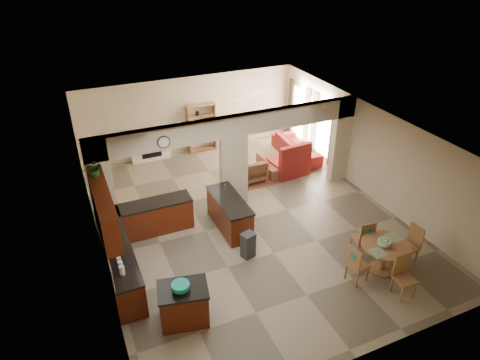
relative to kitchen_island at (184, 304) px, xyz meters
name	(u,v)px	position (x,y,z in m)	size (l,w,h in m)	color
floor	(248,220)	(2.73, 2.77, -0.45)	(10.00, 10.00, 0.00)	gray
ceiling	(249,129)	(2.73, 2.77, 2.35)	(10.00, 10.00, 0.00)	white
wall_back	(190,115)	(2.73, 7.77, 0.95)	(8.00, 8.00, 0.00)	#BEB08B
wall_front	(367,305)	(2.73, -2.23, 0.95)	(8.00, 8.00, 0.00)	#BEB08B
wall_left	(94,211)	(-1.27, 2.77, 0.95)	(10.00, 10.00, 0.00)	#BEB08B
wall_right	(369,151)	(6.73, 2.77, 0.95)	(10.00, 10.00, 0.00)	#BEB08B
partition_left_pier	(101,188)	(-0.97, 3.77, 0.95)	(0.60, 0.25, 2.80)	#BEB08B
partition_center_pier	(234,171)	(2.73, 3.77, 0.65)	(0.80, 0.25, 2.20)	#BEB08B
partition_right_pier	(341,140)	(6.43, 3.77, 0.95)	(0.60, 0.25, 2.80)	#BEB08B
partition_header	(233,126)	(2.73, 3.77, 2.05)	(8.00, 0.25, 0.60)	#BEB08B
kitchen_counter	(133,241)	(-0.53, 2.52, 0.02)	(2.52, 3.29, 1.48)	#3D1207
upper_cabinets	(104,208)	(-1.09, 1.97, 1.47)	(0.35, 2.40, 0.90)	#3D1207
peninsula	(230,214)	(2.13, 2.66, 0.01)	(0.70, 1.85, 0.91)	#3D1207
wall_clock	(164,142)	(0.73, 3.62, 2.00)	(0.34, 0.34, 0.03)	#4E301A
rug	(254,178)	(3.93, 4.87, -0.44)	(1.60, 1.30, 0.01)	brown
fireplace	(150,144)	(1.13, 7.60, 0.17)	(1.60, 0.35, 1.20)	white
shelving_unit	(202,128)	(3.08, 7.59, 0.45)	(1.00, 0.32, 1.80)	olive
window_a	(324,130)	(6.70, 5.07, 0.75)	(0.02, 0.90, 1.90)	white
window_b	(299,113)	(6.70, 6.77, 0.75)	(0.02, 0.90, 1.90)	white
glazed_door	(311,125)	(6.70, 5.92, 0.60)	(0.02, 0.70, 2.10)	white
drape_a_left	(333,136)	(6.66, 4.47, 0.75)	(0.10, 0.28, 2.30)	#3B1A17
drape_a_right	(314,124)	(6.66, 5.67, 0.75)	(0.10, 0.28, 2.30)	#3B1A17
drape_b_left	(307,119)	(6.66, 6.17, 0.75)	(0.10, 0.28, 2.30)	#3B1A17
drape_b_right	(290,108)	(6.66, 7.37, 0.75)	(0.10, 0.28, 2.30)	#3B1A17
ceiling_fan	(252,95)	(4.23, 5.77, 2.11)	(1.00, 1.00, 0.10)	white
kitchen_island	(184,304)	(0.00, 0.00, 0.00)	(1.15, 0.93, 0.88)	#3D1207
teal_bowl	(181,287)	(-0.04, -0.04, 0.53)	(0.37, 0.37, 0.17)	#14907F
trash_can	(248,246)	(2.07, 1.33, -0.12)	(0.30, 0.26, 0.65)	#2C2B2E
dining_table	(384,254)	(4.80, -0.44, 0.07)	(1.15, 1.15, 0.78)	olive
fruit_bowl	(384,243)	(4.72, -0.44, 0.42)	(0.31, 0.31, 0.17)	#62BF29
sofa	(296,148)	(6.03, 5.75, -0.10)	(0.92, 2.35, 0.69)	maroon
chaise	(288,166)	(5.16, 4.77, -0.21)	(1.19, 0.97, 0.48)	maroon
armchair	(252,169)	(3.83, 4.85, -0.07)	(0.81, 0.83, 0.76)	maroon
ottoman	(275,172)	(4.60, 4.66, -0.25)	(0.55, 0.55, 0.40)	maroon
plant	(94,168)	(-1.09, 2.64, 2.13)	(0.37, 0.32, 0.41)	#195516
chair_north	(364,237)	(4.72, 0.23, 0.11)	(0.46, 0.46, 1.02)	olive
chair_east	(411,243)	(5.63, -0.43, 0.11)	(0.44, 0.44, 1.02)	olive
chair_south	(403,273)	(4.69, -1.18, 0.11)	(0.44, 0.44, 1.02)	olive
chair_west	(356,263)	(3.94, -0.49, 0.11)	(0.48, 0.48, 1.02)	olive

